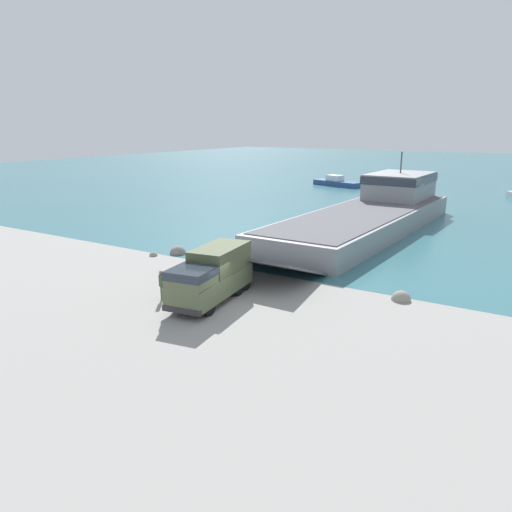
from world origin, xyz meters
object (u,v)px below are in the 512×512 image
(mooring_bollard, at_px, (194,258))
(landing_craft, at_px, (373,211))
(soldier_on_ramp, at_px, (161,283))
(military_truck, at_px, (211,275))
(moored_boat_a, at_px, (337,182))

(mooring_bollard, bearing_deg, landing_craft, 72.27)
(landing_craft, height_order, soldier_on_ramp, landing_craft)
(military_truck, bearing_deg, landing_craft, 170.23)
(moored_boat_a, xyz_separation_m, mooring_bollard, (10.91, -52.52, -0.14))
(soldier_on_ramp, bearing_deg, military_truck, 171.32)
(landing_craft, distance_m, military_truck, 26.60)
(landing_craft, xyz_separation_m, moored_boat_a, (-17.54, 31.78, -1.12))
(landing_craft, bearing_deg, mooring_bollard, -106.57)
(military_truck, distance_m, soldier_on_ramp, 3.10)
(landing_craft, bearing_deg, military_truck, -90.03)
(military_truck, height_order, moored_boat_a, military_truck)
(landing_craft, xyz_separation_m, mooring_bollard, (-6.63, -20.74, -1.27))
(moored_boat_a, bearing_deg, soldier_on_ramp, 29.96)
(military_truck, bearing_deg, mooring_bollard, -142.50)
(soldier_on_ramp, bearing_deg, moored_boat_a, -112.29)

